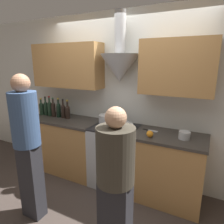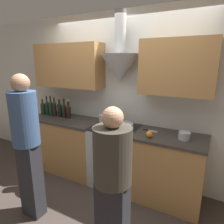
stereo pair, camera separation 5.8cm
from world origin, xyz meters
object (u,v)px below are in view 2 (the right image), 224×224
object	(u,v)px
stove_range	(115,155)
wine_bottle_1	(47,107)
wine_bottle_4	(60,109)
saucepan	(184,136)
wine_bottle_6	(69,111)
wine_bottle_0	(43,108)
person_foreground_right	(113,183)
wine_bottle_5	(64,110)
wine_bottle_2	(51,108)
mixing_bowl	(124,126)
orange_fruit	(149,134)
wine_bottle_3	(55,108)
person_foreground_left	(27,141)
stock_pot	(107,120)

from	to	relation	value
stove_range	wine_bottle_1	world-z (taller)	wine_bottle_1
wine_bottle_4	saucepan	xyz separation A→B (m)	(2.09, -0.06, -0.09)
wine_bottle_4	wine_bottle_6	world-z (taller)	wine_bottle_4
wine_bottle_0	person_foreground_right	world-z (taller)	person_foreground_right
wine_bottle_5	saucepan	distance (m)	1.98
wine_bottle_2	mixing_bowl	xyz separation A→B (m)	(1.45, -0.05, -0.10)
wine_bottle_2	stove_range	bearing A→B (deg)	-1.11
stove_range	orange_fruit	world-z (taller)	orange_fruit
wine_bottle_1	wine_bottle_4	world-z (taller)	same
wine_bottle_3	mixing_bowl	size ratio (longest dim) A/B	1.23
wine_bottle_6	person_foreground_left	distance (m)	1.15
person_foreground_right	wine_bottle_1	bearing A→B (deg)	149.19
stove_range	mixing_bowl	xyz separation A→B (m)	(0.15, -0.02, 0.50)
wine_bottle_0	wine_bottle_2	distance (m)	0.20
wine_bottle_5	mixing_bowl	size ratio (longest dim) A/B	1.21
wine_bottle_3	orange_fruit	bearing A→B (deg)	-6.00
person_foreground_left	stock_pot	bearing A→B (deg)	68.01
wine_bottle_1	stock_pot	bearing A→B (deg)	-0.56
stock_pot	orange_fruit	distance (m)	0.75
stove_range	person_foreground_left	world-z (taller)	person_foreground_left
person_foreground_left	stove_range	bearing A→B (deg)	61.06
wine_bottle_0	wine_bottle_5	xyz separation A→B (m)	(0.50, 0.01, 0.01)
orange_fruit	person_foreground_right	world-z (taller)	person_foreground_right
stove_range	mixing_bowl	world-z (taller)	mixing_bowl
stove_range	saucepan	xyz separation A→B (m)	(0.98, -0.03, 0.51)
wine_bottle_0	saucepan	bearing A→B (deg)	-1.10
saucepan	person_foreground_right	world-z (taller)	person_foreground_right
wine_bottle_6	stock_pot	bearing A→B (deg)	-0.57
orange_fruit	wine_bottle_3	bearing A→B (deg)	174.00
wine_bottle_0	wine_bottle_4	bearing A→B (deg)	2.11
saucepan	wine_bottle_6	bearing A→B (deg)	178.14
wine_bottle_2	saucepan	distance (m)	2.28
wine_bottle_5	stove_range	bearing A→B (deg)	-1.71
person_foreground_left	mixing_bowl	bearing A→B (deg)	54.73
wine_bottle_4	orange_fruit	world-z (taller)	wine_bottle_4
wine_bottle_1	saucepan	world-z (taller)	wine_bottle_1
wine_bottle_1	saucepan	xyz separation A→B (m)	(2.39, -0.07, -0.09)
wine_bottle_2	wine_bottle_6	distance (m)	0.39
wine_bottle_1	person_foreground_left	xyz separation A→B (m)	(0.81, -1.11, -0.09)
wine_bottle_5	wine_bottle_6	size ratio (longest dim) A/B	1.03
wine_bottle_6	wine_bottle_1	bearing A→B (deg)	179.46
wine_bottle_5	person_foreground_right	xyz separation A→B (m)	(1.56, -1.17, -0.22)
stove_range	wine_bottle_4	distance (m)	1.26
stove_range	wine_bottle_0	distance (m)	1.61
wine_bottle_0	wine_bottle_1	world-z (taller)	wine_bottle_1
wine_bottle_5	mixing_bowl	world-z (taller)	wine_bottle_5
saucepan	person_foreground_left	size ratio (longest dim) A/B	0.08
stove_range	wine_bottle_2	bearing A→B (deg)	178.89
wine_bottle_3	stove_range	bearing A→B (deg)	-0.98
wine_bottle_2	saucepan	bearing A→B (deg)	-1.33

